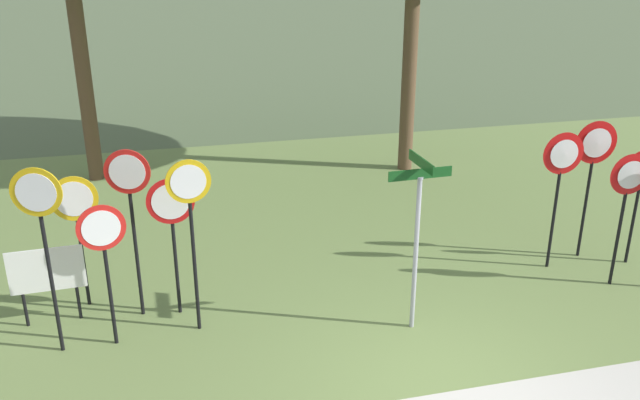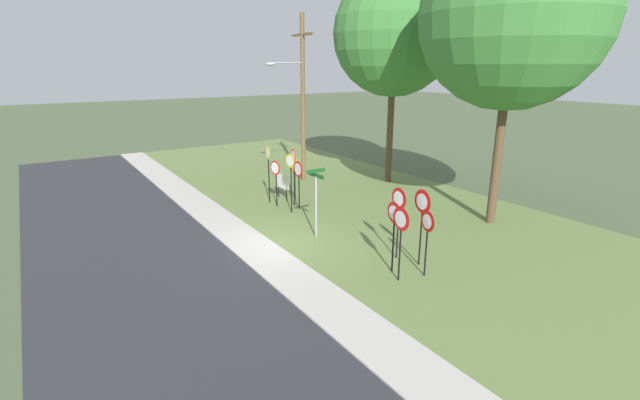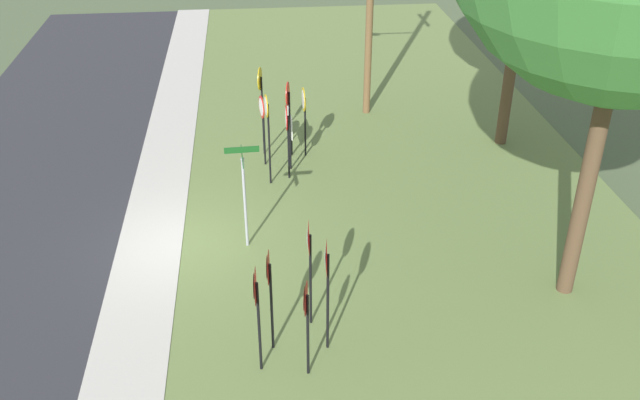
% 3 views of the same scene
% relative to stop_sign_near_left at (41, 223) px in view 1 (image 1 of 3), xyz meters
% --- Properties ---
extents(ground_plane, '(160.00, 160.00, 0.00)m').
position_rel_stop_sign_near_left_xyz_m(ground_plane, '(4.94, -2.21, -2.06)').
color(ground_plane, '#4C5B3D').
extents(grass_median, '(44.00, 12.00, 0.04)m').
position_rel_stop_sign_near_left_xyz_m(grass_median, '(4.94, 3.79, -2.04)').
color(grass_median, olive).
rests_on(grass_median, ground_plane).
extents(stop_sign_near_left, '(0.67, 0.16, 2.80)m').
position_rel_stop_sign_near_left_xyz_m(stop_sign_near_left, '(0.00, 0.00, 0.00)').
color(stop_sign_near_left, black).
rests_on(stop_sign_near_left, grass_median).
extents(stop_sign_near_right, '(0.64, 0.11, 2.72)m').
position_rel_stop_sign_near_left_xyz_m(stop_sign_near_right, '(1.96, 0.11, -0.08)').
color(stop_sign_near_right, black).
rests_on(stop_sign_near_right, grass_median).
extents(stop_sign_far_left, '(0.72, 0.10, 2.22)m').
position_rel_stop_sign_near_left_xyz_m(stop_sign_far_left, '(0.27, 1.27, -0.42)').
color(stop_sign_far_left, black).
rests_on(stop_sign_far_left, grass_median).
extents(stop_sign_far_center, '(0.66, 0.14, 2.20)m').
position_rel_stop_sign_near_left_xyz_m(stop_sign_far_center, '(0.75, 0.00, -0.44)').
color(stop_sign_far_center, black).
rests_on(stop_sign_far_center, grass_median).
extents(stop_sign_far_right, '(0.72, 0.09, 2.27)m').
position_rel_stop_sign_near_left_xyz_m(stop_sign_far_right, '(1.70, 0.66, -0.38)').
color(stop_sign_far_right, black).
rests_on(stop_sign_far_right, grass_median).
extents(stop_sign_center_tall, '(0.67, 0.16, 2.73)m').
position_rel_stop_sign_near_left_xyz_m(stop_sign_center_tall, '(1.13, 0.75, -0.05)').
color(stop_sign_center_tall, black).
rests_on(stop_sign_center_tall, grass_median).
extents(yield_sign_near_left, '(0.78, 0.12, 2.60)m').
position_rel_stop_sign_near_left_xyz_m(yield_sign_near_left, '(9.06, 0.95, -0.06)').
color(yield_sign_near_left, black).
rests_on(yield_sign_near_left, grass_median).
extents(yield_sign_far_left, '(0.74, 0.11, 2.52)m').
position_rel_stop_sign_near_left_xyz_m(yield_sign_far_left, '(8.25, 0.69, -0.13)').
color(yield_sign_far_left, black).
rests_on(yield_sign_far_left, grass_median).
extents(yield_sign_far_right, '(0.70, 0.12, 2.35)m').
position_rel_stop_sign_near_left_xyz_m(yield_sign_far_right, '(8.95, -0.15, -0.27)').
color(yield_sign_far_right, black).
rests_on(yield_sign_far_right, grass_median).
extents(street_name_post, '(0.96, 0.82, 2.72)m').
position_rel_stop_sign_near_left_xyz_m(street_name_post, '(5.13, -0.58, -0.38)').
color(street_name_post, '#9EA0A8').
rests_on(street_name_post, grass_median).
extents(notice_board, '(1.10, 0.09, 1.25)m').
position_rel_stop_sign_near_left_xyz_m(notice_board, '(-0.21, 0.86, -1.19)').
color(notice_board, black).
rests_on(notice_board, grass_median).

